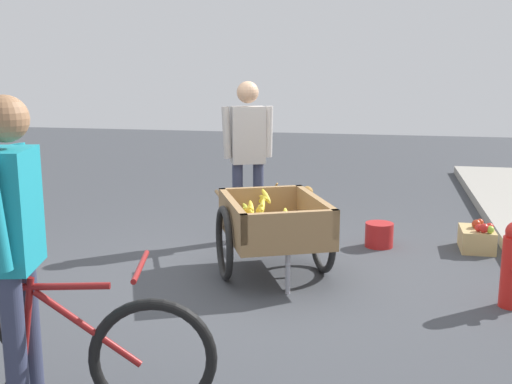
{
  "coord_description": "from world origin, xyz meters",
  "views": [
    {
      "loc": [
        5.03,
        1.16,
        1.8
      ],
      "look_at": [
        -0.03,
        0.1,
        0.75
      ],
      "focal_mm": 43.35,
      "sensor_mm": 36.0,
      "label": 1
    }
  ],
  "objects_px": {
    "cyclist_person": "(14,233)",
    "plastic_bucket": "(379,235)",
    "mixed_fruit_crate": "(477,238)",
    "bicycle": "(54,357)",
    "vendor_person": "(248,146)",
    "fruit_cart": "(273,227)",
    "dog": "(293,194)"
  },
  "relations": [
    {
      "from": "vendor_person",
      "to": "fruit_cart",
      "type": "bearing_deg",
      "value": 23.67
    },
    {
      "from": "dog",
      "to": "vendor_person",
      "type": "bearing_deg",
      "value": -14.33
    },
    {
      "from": "vendor_person",
      "to": "dog",
      "type": "relative_size",
      "value": 2.91
    },
    {
      "from": "mixed_fruit_crate",
      "to": "bicycle",
      "type": "bearing_deg",
      "value": -34.96
    },
    {
      "from": "fruit_cart",
      "to": "vendor_person",
      "type": "relative_size",
      "value": 1.09
    },
    {
      "from": "fruit_cart",
      "to": "cyclist_person",
      "type": "height_order",
      "value": "cyclist_person"
    },
    {
      "from": "cyclist_person",
      "to": "plastic_bucket",
      "type": "xyz_separation_m",
      "value": [
        -3.6,
        1.73,
        -0.88
      ]
    },
    {
      "from": "vendor_person",
      "to": "mixed_fruit_crate",
      "type": "bearing_deg",
      "value": 92.62
    },
    {
      "from": "fruit_cart",
      "to": "dog",
      "type": "height_order",
      "value": "fruit_cart"
    },
    {
      "from": "mixed_fruit_crate",
      "to": "dog",
      "type": "bearing_deg",
      "value": -118.25
    },
    {
      "from": "cyclist_person",
      "to": "bicycle",
      "type": "bearing_deg",
      "value": 104.21
    },
    {
      "from": "cyclist_person",
      "to": "mixed_fruit_crate",
      "type": "distance_m",
      "value": 4.64
    },
    {
      "from": "bicycle",
      "to": "plastic_bucket",
      "type": "relative_size",
      "value": 5.7
    },
    {
      "from": "bicycle",
      "to": "mixed_fruit_crate",
      "type": "height_order",
      "value": "bicycle"
    },
    {
      "from": "fruit_cart",
      "to": "cyclist_person",
      "type": "distance_m",
      "value": 2.71
    },
    {
      "from": "fruit_cart",
      "to": "mixed_fruit_crate",
      "type": "xyz_separation_m",
      "value": [
        -1.16,
        1.86,
        -0.31
      ]
    },
    {
      "from": "dog",
      "to": "plastic_bucket",
      "type": "relative_size",
      "value": 2.0
    },
    {
      "from": "bicycle",
      "to": "cyclist_person",
      "type": "xyz_separation_m",
      "value": [
        0.04,
        -0.15,
        0.66
      ]
    },
    {
      "from": "bicycle",
      "to": "dog",
      "type": "height_order",
      "value": "bicycle"
    },
    {
      "from": "bicycle",
      "to": "cyclist_person",
      "type": "bearing_deg",
      "value": -75.79
    },
    {
      "from": "vendor_person",
      "to": "dog",
      "type": "height_order",
      "value": "vendor_person"
    },
    {
      "from": "bicycle",
      "to": "mixed_fruit_crate",
      "type": "bearing_deg",
      "value": 145.04
    },
    {
      "from": "dog",
      "to": "mixed_fruit_crate",
      "type": "relative_size",
      "value": 1.3
    },
    {
      "from": "fruit_cart",
      "to": "cyclist_person",
      "type": "xyz_separation_m",
      "value": [
        2.52,
        -0.83,
        0.57
      ]
    },
    {
      "from": "fruit_cart",
      "to": "mixed_fruit_crate",
      "type": "bearing_deg",
      "value": 121.9
    },
    {
      "from": "fruit_cart",
      "to": "bicycle",
      "type": "distance_m",
      "value": 2.57
    },
    {
      "from": "bicycle",
      "to": "plastic_bucket",
      "type": "xyz_separation_m",
      "value": [
        -3.56,
        1.58,
        -0.23
      ]
    },
    {
      "from": "bicycle",
      "to": "plastic_bucket",
      "type": "bearing_deg",
      "value": 156.06
    },
    {
      "from": "bicycle",
      "to": "mixed_fruit_crate",
      "type": "relative_size",
      "value": 3.69
    },
    {
      "from": "fruit_cart",
      "to": "plastic_bucket",
      "type": "distance_m",
      "value": 1.44
    },
    {
      "from": "dog",
      "to": "mixed_fruit_crate",
      "type": "xyz_separation_m",
      "value": [
        1.08,
        2.02,
        -0.14
      ]
    },
    {
      "from": "vendor_person",
      "to": "bicycle",
      "type": "relative_size",
      "value": 1.02
    }
  ]
}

